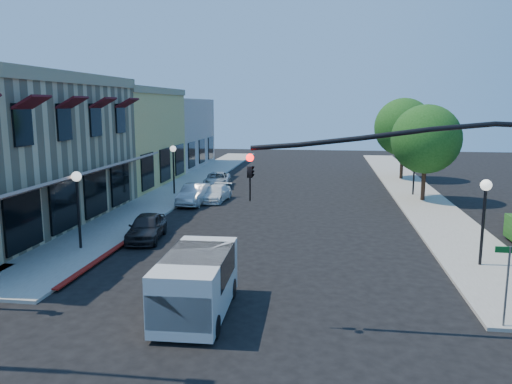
# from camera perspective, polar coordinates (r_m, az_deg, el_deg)

# --- Properties ---
(ground) EXTENTS (120.00, 120.00, 0.00)m
(ground) POSITION_cam_1_polar(r_m,az_deg,el_deg) (14.02, -2.36, -17.41)
(ground) COLOR black
(ground) RESTS_ON ground
(sidewalk_left) EXTENTS (3.50, 50.00, 0.12)m
(sidewalk_left) POSITION_cam_1_polar(r_m,az_deg,el_deg) (41.26, -7.60, 0.97)
(sidewalk_left) COLOR gray
(sidewalk_left) RESTS_ON ground
(sidewalk_right) EXTENTS (3.50, 50.00, 0.12)m
(sidewalk_right) POSITION_cam_1_polar(r_m,az_deg,el_deg) (40.28, 17.15, 0.40)
(sidewalk_right) COLOR gray
(sidewalk_right) RESTS_ON ground
(curb_red_strip) EXTENTS (0.25, 10.00, 0.06)m
(curb_red_strip) POSITION_cam_1_polar(r_m,az_deg,el_deg) (23.14, -15.82, -6.60)
(curb_red_strip) COLOR maroon
(curb_red_strip) RESTS_ON ground
(yellow_stucco_building) EXTENTS (10.00, 12.00, 7.60)m
(yellow_stucco_building) POSITION_cam_1_polar(r_m,az_deg,el_deg) (42.26, -16.98, 5.94)
(yellow_stucco_building) COLOR tan
(yellow_stucco_building) RESTS_ON ground
(pink_stucco_building) EXTENTS (10.00, 12.00, 7.00)m
(pink_stucco_building) POSITION_cam_1_polar(r_m,az_deg,el_deg) (53.38, -11.54, 6.60)
(pink_stucco_building) COLOR tan
(pink_stucco_building) RESTS_ON ground
(street_tree_a) EXTENTS (4.56, 4.56, 6.48)m
(street_tree_a) POSITION_cam_1_polar(r_m,az_deg,el_deg) (34.93, 18.85, 5.74)
(street_tree_a) COLOR black
(street_tree_a) RESTS_ON ground
(street_tree_b) EXTENTS (4.94, 4.94, 7.02)m
(street_tree_b) POSITION_cam_1_polar(r_m,az_deg,el_deg) (44.76, 16.51, 7.12)
(street_tree_b) COLOR black
(street_tree_b) RESTS_ON ground
(signal_mast_arm) EXTENTS (8.01, 0.39, 6.00)m
(signal_mast_arm) POSITION_cam_1_polar(r_m,az_deg,el_deg) (14.39, 22.28, -0.22)
(signal_mast_arm) COLOR black
(signal_mast_arm) RESTS_ON ground
(street_name_sign) EXTENTS (0.80, 0.06, 2.50)m
(street_name_sign) POSITION_cam_1_polar(r_m,az_deg,el_deg) (16.07, 26.84, -8.32)
(street_name_sign) COLOR #595B5E
(street_name_sign) RESTS_ON ground
(lamppost_left_near) EXTENTS (0.44, 0.44, 3.57)m
(lamppost_left_near) POSITION_cam_1_polar(r_m,az_deg,el_deg) (23.23, -19.76, 0.18)
(lamppost_left_near) COLOR black
(lamppost_left_near) RESTS_ON ground
(lamppost_left_far) EXTENTS (0.44, 0.44, 3.57)m
(lamppost_left_far) POSITION_cam_1_polar(r_m,az_deg,el_deg) (36.09, -9.43, 3.93)
(lamppost_left_far) COLOR black
(lamppost_left_far) RESTS_ON ground
(lamppost_right_near) EXTENTS (0.44, 0.44, 3.57)m
(lamppost_right_near) POSITION_cam_1_polar(r_m,az_deg,el_deg) (21.50, 24.69, -0.90)
(lamppost_right_near) COLOR black
(lamppost_right_near) RESTS_ON ground
(lamppost_right_far) EXTENTS (0.44, 0.44, 3.57)m
(lamppost_right_far) POSITION_cam_1_polar(r_m,az_deg,el_deg) (36.96, 17.70, 3.73)
(lamppost_right_far) COLOR black
(lamppost_right_far) RESTS_ON ground
(white_van) EXTENTS (2.02, 4.40, 1.93)m
(white_van) POSITION_cam_1_polar(r_m,az_deg,el_deg) (15.65, -6.85, -10.03)
(white_van) COLOR beige
(white_van) RESTS_ON ground
(parked_car_a) EXTENTS (1.95, 3.86, 1.26)m
(parked_car_a) POSITION_cam_1_polar(r_m,az_deg,el_deg) (24.63, -12.40, -3.93)
(parked_car_a) COLOR black
(parked_car_a) RESTS_ON ground
(parked_car_b) EXTENTS (1.55, 4.05, 1.32)m
(parked_car_b) POSITION_cam_1_polar(r_m,az_deg,el_deg) (32.89, -7.06, -0.25)
(parked_car_b) COLOR #B8BCBE
(parked_car_b) RESTS_ON ground
(parked_car_c) EXTENTS (1.82, 3.76, 1.05)m
(parked_car_c) POSITION_cam_1_polar(r_m,az_deg,el_deg) (33.77, -4.61, -0.16)
(parked_car_c) COLOR white
(parked_car_c) RESTS_ON ground
(parked_car_d) EXTENTS (2.39, 4.34, 1.15)m
(parked_car_d) POSITION_cam_1_polar(r_m,az_deg,el_deg) (39.61, -4.44, 1.41)
(parked_car_d) COLOR #ACB0B2
(parked_car_d) RESTS_ON ground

